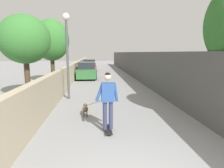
{
  "coord_description": "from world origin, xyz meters",
  "views": [
    {
      "loc": [
        -2.76,
        0.88,
        2.43
      ],
      "look_at": [
        5.88,
        0.16,
        1.0
      ],
      "focal_mm": 30.76,
      "sensor_mm": 36.0,
      "label": 1
    }
  ],
  "objects_px": {
    "tree_left_mid": "(51,40)",
    "car_near": "(87,71)",
    "lamp_post": "(67,41)",
    "car_far": "(89,66)",
    "skateboard": "(108,129)",
    "person_skateboarder": "(108,96)",
    "dog": "(85,109)",
    "tree_left_far": "(25,40)"
  },
  "relations": [
    {
      "from": "dog",
      "to": "person_skateboarder",
      "type": "bearing_deg",
      "value": -153.99
    },
    {
      "from": "car_near",
      "to": "car_far",
      "type": "height_order",
      "value": "same"
    },
    {
      "from": "person_skateboarder",
      "to": "dog",
      "type": "bearing_deg",
      "value": 26.01
    },
    {
      "from": "skateboard",
      "to": "car_near",
      "type": "bearing_deg",
      "value": 5.42
    },
    {
      "from": "skateboard",
      "to": "person_skateboarder",
      "type": "distance_m",
      "value": 1.05
    },
    {
      "from": "lamp_post",
      "to": "skateboard",
      "type": "height_order",
      "value": "lamp_post"
    },
    {
      "from": "skateboard",
      "to": "car_far",
      "type": "relative_size",
      "value": 0.21
    },
    {
      "from": "car_near",
      "to": "car_far",
      "type": "xyz_separation_m",
      "value": [
        6.87,
        0.0,
        -0.0
      ]
    },
    {
      "from": "tree_left_mid",
      "to": "dog",
      "type": "xyz_separation_m",
      "value": [
        -8.54,
        -3.04,
        -3.1
      ]
    },
    {
      "from": "person_skateboarder",
      "to": "car_far",
      "type": "bearing_deg",
      "value": 3.51
    },
    {
      "from": "skateboard",
      "to": "person_skateboarder",
      "type": "relative_size",
      "value": 0.46
    },
    {
      "from": "car_far",
      "to": "skateboard",
      "type": "bearing_deg",
      "value": -176.49
    },
    {
      "from": "car_far",
      "to": "dog",
      "type": "bearing_deg",
      "value": -178.66
    },
    {
      "from": "lamp_post",
      "to": "person_skateboarder",
      "type": "xyz_separation_m",
      "value": [
        -4.42,
        -1.79,
        -1.86
      ]
    },
    {
      "from": "tree_left_far",
      "to": "lamp_post",
      "type": "height_order",
      "value": "lamp_post"
    },
    {
      "from": "tree_left_mid",
      "to": "car_near",
      "type": "xyz_separation_m",
      "value": [
        2.45,
        -2.62,
        -2.66
      ]
    },
    {
      "from": "tree_left_far",
      "to": "person_skateboarder",
      "type": "relative_size",
      "value": 2.45
    },
    {
      "from": "tree_left_mid",
      "to": "person_skateboarder",
      "type": "relative_size",
      "value": 2.85
    },
    {
      "from": "lamp_post",
      "to": "person_skateboarder",
      "type": "distance_m",
      "value": 5.12
    },
    {
      "from": "skateboard",
      "to": "car_far",
      "type": "distance_m",
      "value": 19.49
    },
    {
      "from": "lamp_post",
      "to": "dog",
      "type": "relative_size",
      "value": 2.33
    },
    {
      "from": "lamp_post",
      "to": "car_near",
      "type": "bearing_deg",
      "value": -4.21
    },
    {
      "from": "skateboard",
      "to": "dog",
      "type": "distance_m",
      "value": 1.78
    },
    {
      "from": "tree_left_far",
      "to": "dog",
      "type": "xyz_separation_m",
      "value": [
        -3.04,
        -3.15,
        -2.79
      ]
    },
    {
      "from": "lamp_post",
      "to": "skateboard",
      "type": "distance_m",
      "value": 5.59
    },
    {
      "from": "tree_left_mid",
      "to": "car_near",
      "type": "bearing_deg",
      "value": -46.94
    },
    {
      "from": "tree_left_mid",
      "to": "dog",
      "type": "distance_m",
      "value": 9.58
    },
    {
      "from": "tree_left_far",
      "to": "car_near",
      "type": "relative_size",
      "value": 1.09
    },
    {
      "from": "tree_left_mid",
      "to": "car_near",
      "type": "distance_m",
      "value": 4.46
    },
    {
      "from": "car_near",
      "to": "tree_left_far",
      "type": "bearing_deg",
      "value": 161.05
    },
    {
      "from": "tree_left_mid",
      "to": "tree_left_far",
      "type": "xyz_separation_m",
      "value": [
        -5.5,
        0.11,
        -0.31
      ]
    },
    {
      "from": "lamp_post",
      "to": "car_far",
      "type": "height_order",
      "value": "lamp_post"
    },
    {
      "from": "lamp_post",
      "to": "car_far",
      "type": "bearing_deg",
      "value": -2.29
    },
    {
      "from": "person_skateboarder",
      "to": "car_near",
      "type": "xyz_separation_m",
      "value": [
        12.57,
        1.19,
        -0.41
      ]
    },
    {
      "from": "dog",
      "to": "tree_left_mid",
      "type": "bearing_deg",
      "value": 19.59
    },
    {
      "from": "lamp_post",
      "to": "tree_left_mid",
      "type": "bearing_deg",
      "value": 19.49
    },
    {
      "from": "skateboard",
      "to": "car_far",
      "type": "bearing_deg",
      "value": 3.51
    },
    {
      "from": "car_far",
      "to": "tree_left_far",
      "type": "bearing_deg",
      "value": 169.57
    },
    {
      "from": "tree_left_far",
      "to": "lamp_post",
      "type": "relative_size",
      "value": 0.99
    },
    {
      "from": "person_skateboarder",
      "to": "tree_left_mid",
      "type": "bearing_deg",
      "value": 20.63
    },
    {
      "from": "lamp_post",
      "to": "dog",
      "type": "distance_m",
      "value": 4.05
    },
    {
      "from": "skateboard",
      "to": "car_near",
      "type": "height_order",
      "value": "car_near"
    }
  ]
}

